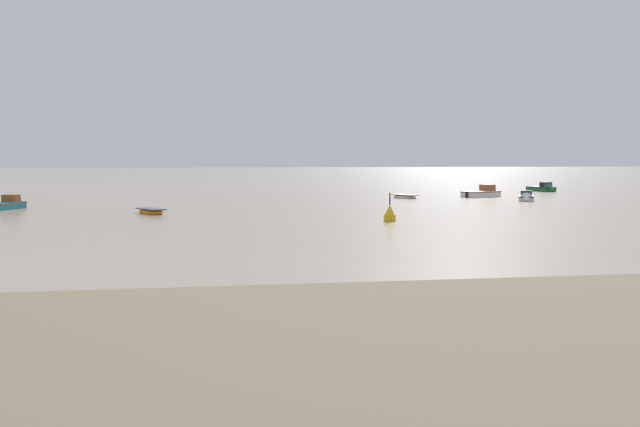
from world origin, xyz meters
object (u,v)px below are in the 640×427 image
(channel_buoy, at_px, (390,215))
(motorboat_moored_6, at_px, (526,199))
(motorboat_moored_3, at_px, (486,194))
(rowboat_moored_0, at_px, (151,212))
(motorboat_moored_1, at_px, (10,206))
(motorboat_moored_4, at_px, (545,189))
(rowboat_moored_1, at_px, (405,197))

(channel_buoy, bearing_deg, motorboat_moored_6, 47.45)
(motorboat_moored_3, height_order, rowboat_moored_0, motorboat_moored_3)
(motorboat_moored_3, bearing_deg, motorboat_moored_6, -114.46)
(motorboat_moored_6, bearing_deg, channel_buoy, -17.90)
(motorboat_moored_1, distance_m, motorboat_moored_3, 54.24)
(motorboat_moored_3, relative_size, rowboat_moored_0, 1.52)
(motorboat_moored_4, xyz_separation_m, motorboat_moored_6, (-13.86, -23.44, -0.04))
(motorboat_moored_4, height_order, motorboat_moored_6, motorboat_moored_4)
(motorboat_moored_3, distance_m, rowboat_moored_0, 45.54)
(rowboat_moored_0, relative_size, motorboat_moored_6, 0.85)
(rowboat_moored_0, height_order, rowboat_moored_1, rowboat_moored_1)
(channel_buoy, bearing_deg, motorboat_moored_1, 146.17)
(motorboat_moored_1, distance_m, rowboat_moored_1, 43.52)
(rowboat_moored_1, bearing_deg, channel_buoy, -41.19)
(motorboat_moored_4, bearing_deg, motorboat_moored_6, -42.32)
(rowboat_moored_0, bearing_deg, motorboat_moored_4, 98.71)
(motorboat_moored_3, height_order, channel_buoy, channel_buoy)
(rowboat_moored_0, distance_m, rowboat_moored_1, 35.76)
(rowboat_moored_0, bearing_deg, motorboat_moored_1, -150.40)
(motorboat_moored_3, bearing_deg, rowboat_moored_0, -178.19)
(motorboat_moored_3, xyz_separation_m, motorboat_moored_4, (14.50, 13.60, -0.04))
(motorboat_moored_1, relative_size, rowboat_moored_0, 1.33)
(rowboat_moored_1, bearing_deg, motorboat_moored_6, 31.10)
(motorboat_moored_4, height_order, channel_buoy, channel_buoy)
(motorboat_moored_3, height_order, motorboat_moored_6, motorboat_moored_3)
(motorboat_moored_4, relative_size, rowboat_moored_1, 1.35)
(motorboat_moored_6, bearing_deg, rowboat_moored_0, -47.45)
(rowboat_moored_0, xyz_separation_m, rowboat_moored_1, (28.73, 21.29, 0.00))
(rowboat_moored_1, height_order, channel_buoy, channel_buoy)
(motorboat_moored_4, height_order, rowboat_moored_1, motorboat_moored_4)
(motorboat_moored_1, distance_m, rowboat_moored_0, 15.99)
(channel_buoy, bearing_deg, rowboat_moored_0, 147.14)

